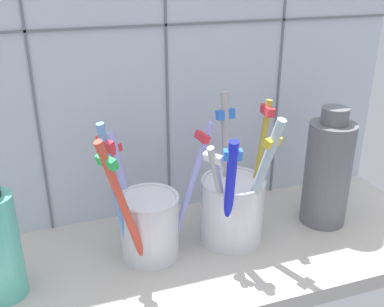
{
  "coord_description": "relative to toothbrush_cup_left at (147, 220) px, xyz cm",
  "views": [
    {
      "loc": [
        -15.06,
        -42.55,
        34.41
      ],
      "look_at": [
        0.0,
        1.22,
        14.36
      ],
      "focal_mm": 42.04,
      "sensor_mm": 36.0,
      "label": 1
    }
  ],
  "objects": [
    {
      "name": "toothbrush_cup_left",
      "position": [
        0.0,
        0.0,
        0.0
      ],
      "size": [
        13.86,
        11.8,
        17.89
      ],
      "color": "silver",
      "rests_on": "counter_slab"
    },
    {
      "name": "toothbrush_cup_right",
      "position": [
        10.69,
        -0.28,
        0.2
      ],
      "size": [
        9.38,
        10.47,
        18.36
      ],
      "color": "white",
      "rests_on": "counter_slab"
    },
    {
      "name": "counter_slab",
      "position": [
        5.49,
        -1.28,
        -5.76
      ],
      "size": [
        64.0,
        22.0,
        2.0
      ],
      "primitive_type": "cube",
      "color": "#BCB7AD",
      "rests_on": "ground"
    },
    {
      "name": "ceramic_vase",
      "position": [
        23.99,
        -0.14,
        2.51
      ],
      "size": [
        5.91,
        5.91,
        15.87
      ],
      "color": "slate",
      "rests_on": "counter_slab"
    },
    {
      "name": "tile_wall_back",
      "position": [
        5.49,
        10.72,
        15.74
      ],
      "size": [
        64.0,
        2.2,
        45.0
      ],
      "color": "silver",
      "rests_on": "ground"
    }
  ]
}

